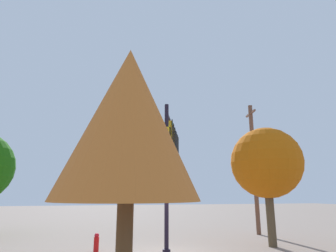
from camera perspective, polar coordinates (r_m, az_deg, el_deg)
signal_pole_assembly at (r=16.39m, az=0.50°, el=-3.64°), size 6.50×2.71×7.06m
utility_pole at (r=21.09m, az=16.85°, el=-7.47°), size 1.79×0.47×8.99m
fire_hydrant at (r=14.86m, az=-14.14°, el=-21.66°), size 0.33×0.24×0.83m
tree_near at (r=7.89m, az=-7.95°, el=0.90°), size 3.86×3.86×6.73m
tree_far at (r=16.55m, az=19.07°, el=-7.00°), size 3.82×3.82×6.21m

